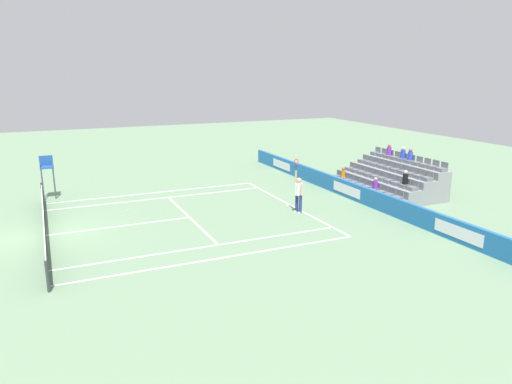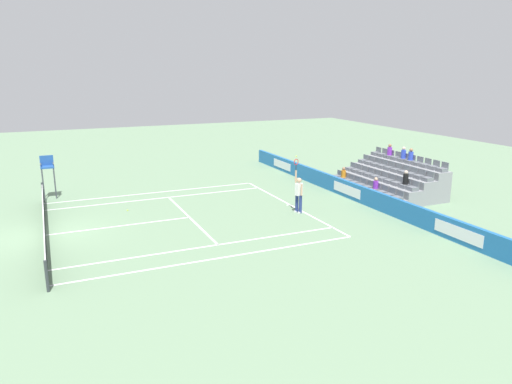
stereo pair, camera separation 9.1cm
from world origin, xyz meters
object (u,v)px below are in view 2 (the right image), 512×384
(tennis_net, at_px, (44,224))
(loose_tennis_ball, at_px, (128,210))
(umpire_chair, at_px, (48,171))
(tennis_player, at_px, (299,193))

(tennis_net, bearing_deg, loose_tennis_ball, -58.79)
(tennis_net, height_order, umpire_chair, umpire_chair)
(umpire_chair, bearing_deg, tennis_player, -126.05)
(tennis_net, xyz_separation_m, umpire_chair, (6.76, -0.35, 1.03))
(tennis_net, distance_m, tennis_player, 11.70)
(tennis_net, height_order, tennis_player, tennis_player)
(tennis_player, relative_size, loose_tennis_ball, 41.97)
(tennis_player, bearing_deg, tennis_net, 83.00)
(tennis_net, relative_size, loose_tennis_ball, 176.03)
(tennis_player, relative_size, umpire_chair, 1.22)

